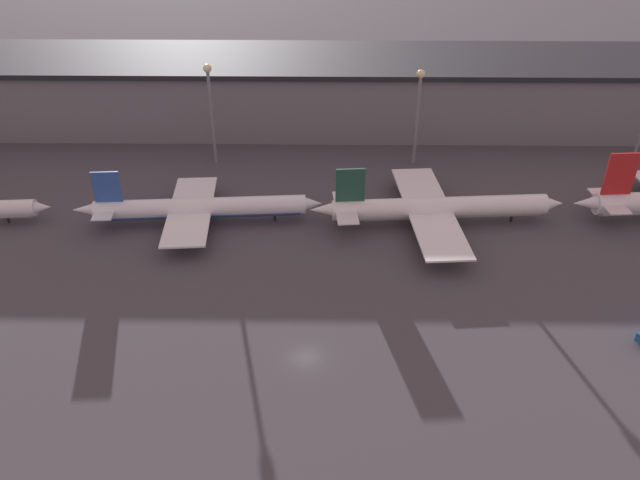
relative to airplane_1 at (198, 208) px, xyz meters
The scene contains 6 objects.
ground 42.90m from the airplane_1, 59.83° to the right, with size 600.00×600.00×0.00m, color #423F44.
terminal_building 57.26m from the airplane_1, 67.84° to the left, with size 249.88×31.91×17.05m.
airplane_1 is the anchor object (origin of this frame).
airplane_2 45.02m from the airplane_1, ahead, with size 48.41×35.48×12.11m.
lamp_post_1 29.82m from the airplane_1, 92.39° to the left, with size 1.80×1.80×22.51m.
lamp_post_2 52.98m from the airplane_1, 32.11° to the left, with size 1.80×1.80×21.52m.
Camera 1 is at (2.90, -65.58, 60.62)m, focal length 35.00 mm.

